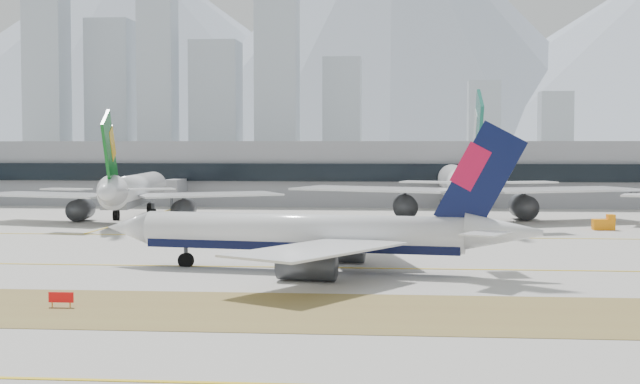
# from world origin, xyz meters

# --- Properties ---
(ground) EXTENTS (3000.00, 3000.00, 0.00)m
(ground) POSITION_xyz_m (0.00, 0.00, 0.00)
(ground) COLOR #A6A29B
(ground) RESTS_ON ground
(apron_markings) EXTENTS (360.00, 122.22, 0.06)m
(apron_markings) POSITION_xyz_m (0.00, -53.95, 0.02)
(apron_markings) COLOR olive
(apron_markings) RESTS_ON ground
(taxiing_airliner) EXTENTS (50.11, 43.13, 16.88)m
(taxiing_airliner) POSITION_xyz_m (1.98, -7.78, 4.07)
(taxiing_airliner) COLOR white
(taxiing_airliner) RESTS_ON ground
(widebody_eva) EXTENTS (56.39, 55.46, 20.20)m
(widebody_eva) POSITION_xyz_m (-38.36, 56.21, 5.37)
(widebody_eva) COLOR white
(widebody_eva) RESTS_ON ground
(widebody_cathay) EXTENTS (65.96, 64.39, 23.51)m
(widebody_cathay) POSITION_xyz_m (23.34, 65.00, 6.25)
(widebody_cathay) COLOR white
(widebody_cathay) RESTS_ON ground
(terminal) EXTENTS (280.00, 43.10, 15.00)m
(terminal) POSITION_xyz_m (0.00, 114.84, 7.50)
(terminal) COLOR gray
(terminal) RESTS_ON ground
(hold_sign_left) EXTENTS (2.20, 0.15, 1.35)m
(hold_sign_left) POSITION_xyz_m (-18.04, -32.00, 0.88)
(hold_sign_left) COLOR red
(hold_sign_left) RESTS_ON ground
(gse_b) EXTENTS (3.55, 2.00, 2.60)m
(gse_b) POSITION_xyz_m (-12.43, 37.07, 1.05)
(gse_b) COLOR orange
(gse_b) RESTS_ON ground
(gse_c) EXTENTS (3.55, 2.00, 2.60)m
(gse_c) POSITION_xyz_m (45.12, 44.73, 1.05)
(gse_c) COLOR orange
(gse_c) RESTS_ON ground
(city_skyline) EXTENTS (342.00, 49.80, 140.00)m
(city_skyline) POSITION_xyz_m (-106.76, 453.42, 49.80)
(city_skyline) COLOR #9FABB5
(city_skyline) RESTS_ON ground
(mountain_ridge) EXTENTS (2830.00, 1120.00, 470.00)m
(mountain_ridge) POSITION_xyz_m (33.00, 1404.14, 181.85)
(mountain_ridge) COLOR #9EA8B7
(mountain_ridge) RESTS_ON ground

